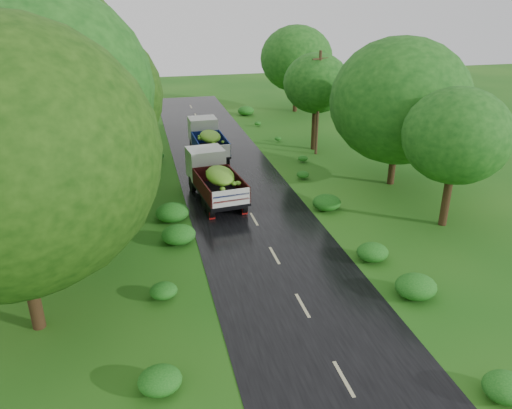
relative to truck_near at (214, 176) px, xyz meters
name	(u,v)px	position (x,y,z in m)	size (l,w,h in m)	color
ground	(344,379)	(1.56, -15.24, -1.41)	(120.00, 120.00, 0.00)	#114F10
road	(295,291)	(1.56, -10.24, -1.40)	(6.50, 80.00, 0.02)	black
road_lines	(287,278)	(1.56, -9.24, -1.39)	(0.12, 69.60, 0.00)	#BFB78C
truck_near	(214,176)	(0.00, 0.00, 0.00)	(2.75, 6.14, 2.50)	black
truck_far	(207,138)	(0.80, 7.99, -0.04)	(2.22, 5.83, 2.42)	black
utility_pole	(318,103)	(8.58, 6.72, 2.35)	(1.25, 0.45, 7.30)	#382616
trees_left	(48,77)	(-8.65, 4.84, 5.07)	(8.22, 35.85, 9.18)	black
trees_right	(352,87)	(10.70, 5.91, 3.52)	(5.88, 29.89, 6.93)	black
shrubs	(246,199)	(1.56, -1.24, -1.06)	(11.90, 44.00, 0.70)	#155915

